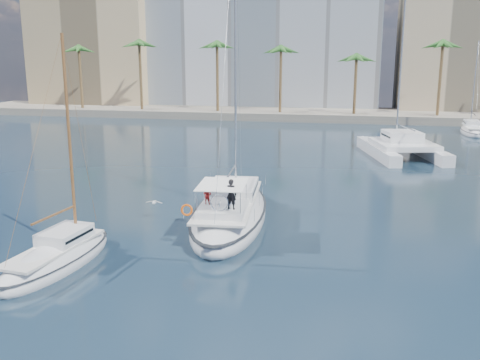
# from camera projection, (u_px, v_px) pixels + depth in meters

# --- Properties ---
(ground) EXTENTS (160.00, 160.00, 0.00)m
(ground) POSITION_uv_depth(u_px,v_px,m) (252.00, 247.00, 27.88)
(ground) COLOR black
(ground) RESTS_ON ground
(quay) EXTENTS (120.00, 14.00, 1.20)m
(quay) POSITION_uv_depth(u_px,v_px,m) (322.00, 114.00, 85.90)
(quay) COLOR gray
(quay) RESTS_ON ground
(building_modern) EXTENTS (42.00, 16.00, 28.00)m
(building_modern) POSITION_uv_depth(u_px,v_px,m) (261.00, 32.00, 96.69)
(building_modern) COLOR silver
(building_modern) RESTS_ON ground
(building_tan_left) EXTENTS (22.00, 14.00, 22.00)m
(building_tan_left) POSITION_uv_depth(u_px,v_px,m) (99.00, 49.00, 99.54)
(building_tan_left) COLOR tan
(building_tan_left) RESTS_ON ground
(building_beige) EXTENTS (20.00, 14.00, 20.00)m
(building_beige) POSITION_uv_depth(u_px,v_px,m) (461.00, 54.00, 87.96)
(building_beige) COLOR #C5B18D
(building_beige) RESTS_ON ground
(palm_left) EXTENTS (3.60, 3.60, 12.30)m
(palm_left) POSITION_uv_depth(u_px,v_px,m) (111.00, 52.00, 86.67)
(palm_left) COLOR brown
(palm_left) RESTS_ON ground
(palm_centre) EXTENTS (3.60, 3.60, 12.30)m
(palm_centre) POSITION_uv_depth(u_px,v_px,m) (322.00, 52.00, 79.89)
(palm_centre) COLOR brown
(palm_centre) RESTS_ON ground
(main_sloop) EXTENTS (5.37, 13.58, 19.68)m
(main_sloop) POSITION_uv_depth(u_px,v_px,m) (230.00, 213.00, 31.89)
(main_sloop) COLOR silver
(main_sloop) RESTS_ON ground
(small_sloop) EXTENTS (3.30, 8.16, 11.42)m
(small_sloop) POSITION_uv_depth(u_px,v_px,m) (57.00, 258.00, 25.29)
(small_sloop) COLOR silver
(small_sloop) RESTS_ON ground
(catamaran) EXTENTS (8.56, 12.98, 17.40)m
(catamaran) POSITION_uv_depth(u_px,v_px,m) (402.00, 145.00, 52.83)
(catamaran) COLOR silver
(catamaran) RESTS_ON ground
(seagull) EXTENTS (1.07, 0.46, 0.20)m
(seagull) POSITION_uv_depth(u_px,v_px,m) (154.00, 202.00, 32.55)
(seagull) COLOR silver
(seagull) RESTS_ON ground
(moored_yacht_a) EXTENTS (3.37, 9.52, 11.90)m
(moored_yacht_a) POSITION_uv_depth(u_px,v_px,m) (472.00, 134.00, 68.70)
(moored_yacht_a) COLOR silver
(moored_yacht_a) RESTS_ON ground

